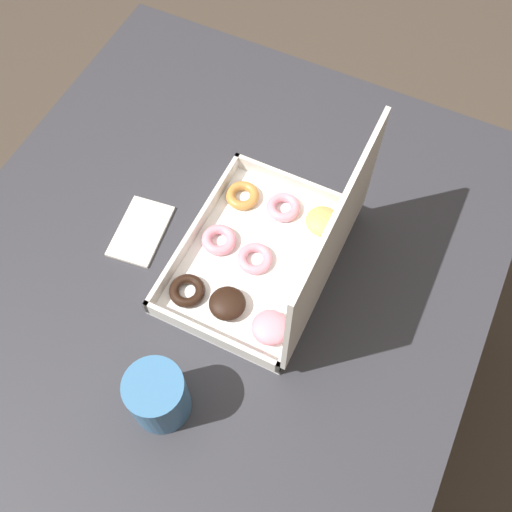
% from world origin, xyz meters
% --- Properties ---
extents(ground_plane, '(8.00, 8.00, 0.00)m').
position_xyz_m(ground_plane, '(0.00, 0.00, 0.00)').
color(ground_plane, '#42382D').
extents(dining_table, '(1.04, 0.91, 0.72)m').
position_xyz_m(dining_table, '(0.00, 0.00, 0.62)').
color(dining_table, '#2D2D33').
rests_on(dining_table, ground_plane).
extents(donut_box, '(0.33, 0.25, 0.28)m').
position_xyz_m(donut_box, '(-0.05, 0.10, 0.78)').
color(donut_box, white).
rests_on(donut_box, dining_table).
extents(coffee_mug, '(0.09, 0.09, 0.11)m').
position_xyz_m(coffee_mug, '(0.24, 0.04, 0.78)').
color(coffee_mug, teal).
rests_on(coffee_mug, dining_table).
extents(paper_napkin, '(0.14, 0.10, 0.01)m').
position_xyz_m(paper_napkin, '(-0.01, -0.15, 0.72)').
color(paper_napkin, silver).
rests_on(paper_napkin, dining_table).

